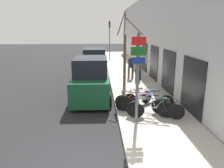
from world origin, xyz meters
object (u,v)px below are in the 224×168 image
at_px(bicycle_3, 140,103).
at_px(bicycle_4, 148,100).
at_px(bicycle_0, 155,109).
at_px(parked_car_1, 94,64).
at_px(signpost, 138,75).
at_px(traffic_light, 110,35).
at_px(bicycle_1, 154,108).
at_px(bicycle_2, 144,105).
at_px(pedestrian_near, 131,65).
at_px(parked_car_0, 91,80).
at_px(pedestrian_far, 138,67).
at_px(bicycle_5, 135,99).
at_px(street_tree, 125,58).

bearing_deg(bicycle_3, bicycle_4, -24.46).
height_order(bicycle_0, parked_car_1, parked_car_1).
xyz_separation_m(signpost, bicycle_4, (0.80, 1.54, -1.53)).
bearing_deg(traffic_light, bicycle_3, -88.07).
height_order(signpost, bicycle_1, signpost).
height_order(signpost, bicycle_2, signpost).
relative_size(bicycle_0, pedestrian_near, 1.37).
distance_m(signpost, parked_car_0, 4.18).
height_order(parked_car_1, pedestrian_far, parked_car_1).
relative_size(bicycle_3, pedestrian_near, 1.29).
xyz_separation_m(bicycle_3, bicycle_4, (0.45, 0.41, -0.00)).
bearing_deg(bicycle_5, pedestrian_far, -43.46).
relative_size(bicycle_2, pedestrian_far, 1.43).
bearing_deg(bicycle_4, bicycle_0, -167.29).
xyz_separation_m(bicycle_2, bicycle_3, (-0.12, 0.35, -0.02)).
bearing_deg(bicycle_2, parked_car_0, 67.02).
height_order(parked_car_0, parked_car_1, parked_car_0).
height_order(street_tree, traffic_light, street_tree).
distance_m(bicycle_0, bicycle_3, 0.91).
relative_size(pedestrian_near, street_tree, 0.37).
bearing_deg(parked_car_0, parked_car_1, 90.60).
bearing_deg(pedestrian_far, bicycle_3, -105.72).
distance_m(signpost, traffic_light, 17.69).
bearing_deg(street_tree, bicycle_4, -71.44).
relative_size(bicycle_2, bicycle_4, 0.98).
height_order(pedestrian_near, pedestrian_far, pedestrian_near).
bearing_deg(pedestrian_far, signpost, -107.03).
bearing_deg(parked_car_1, bicycle_5, -75.59).
distance_m(bicycle_2, parked_car_1, 8.84).
relative_size(bicycle_0, bicycle_2, 1.03).
relative_size(bicycle_5, pedestrian_near, 1.11).
height_order(bicycle_4, street_tree, street_tree).
height_order(signpost, bicycle_0, signpost).
bearing_deg(bicycle_5, street_tree, -25.93).
bearing_deg(street_tree, traffic_light, 90.78).
height_order(pedestrian_near, traffic_light, traffic_light).
xyz_separation_m(bicycle_4, street_tree, (-0.82, 2.44, 1.63)).
height_order(bicycle_2, parked_car_0, parked_car_0).
distance_m(bicycle_3, bicycle_4, 0.61).
bearing_deg(parked_car_0, street_tree, 12.91).
bearing_deg(bicycle_3, parked_car_0, 65.36).
xyz_separation_m(bicycle_1, parked_car_0, (-2.72, 3.05, 0.52)).
bearing_deg(pedestrian_near, street_tree, 70.32).
bearing_deg(pedestrian_near, traffic_light, -90.23).
bearing_deg(pedestrian_far, bicycle_2, -104.18).
xyz_separation_m(bicycle_1, traffic_light, (-1.05, 17.12, 2.52)).
xyz_separation_m(bicycle_3, parked_car_1, (-2.17, 8.17, 0.48)).
distance_m(bicycle_2, bicycle_4, 0.83).
distance_m(pedestrian_near, street_tree, 4.12).
distance_m(bicycle_1, bicycle_4, 1.00).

